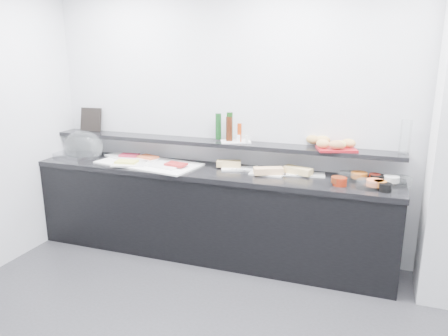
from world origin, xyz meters
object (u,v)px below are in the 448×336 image
(cloche_base, at_px, (75,154))
(carafe, at_px, (405,137))
(framed_print, at_px, (91,120))
(sandwich_plate_mid, at_px, (266,174))
(condiment_tray, at_px, (236,141))
(bread_tray, at_px, (336,149))

(cloche_base, height_order, carafe, carafe)
(framed_print, relative_size, carafe, 0.87)
(sandwich_plate_mid, height_order, carafe, carafe)
(cloche_base, relative_size, sandwich_plate_mid, 1.58)
(cloche_base, xyz_separation_m, carafe, (3.35, 0.16, 0.38))
(cloche_base, relative_size, condiment_tray, 1.73)
(bread_tray, distance_m, carafe, 0.59)
(condiment_tray, xyz_separation_m, carafe, (1.54, -0.01, 0.14))
(carafe, bearing_deg, cloche_base, -177.35)
(cloche_base, bearing_deg, bread_tray, 16.66)
(framed_print, xyz_separation_m, bread_tray, (2.69, -0.08, -0.12))
(condiment_tray, bearing_deg, framed_print, 155.22)
(sandwich_plate_mid, xyz_separation_m, condiment_tray, (-0.37, 0.19, 0.25))
(framed_print, relative_size, condiment_tray, 0.90)
(bread_tray, relative_size, carafe, 1.13)
(cloche_base, relative_size, framed_print, 1.92)
(framed_print, bearing_deg, sandwich_plate_mid, -8.63)
(cloche_base, bearing_deg, carafe, 16.66)
(cloche_base, bearing_deg, framed_print, 80.26)
(framed_print, relative_size, bread_tray, 0.76)
(cloche_base, bearing_deg, condiment_tray, 19.33)
(bread_tray, bearing_deg, cloche_base, 164.92)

